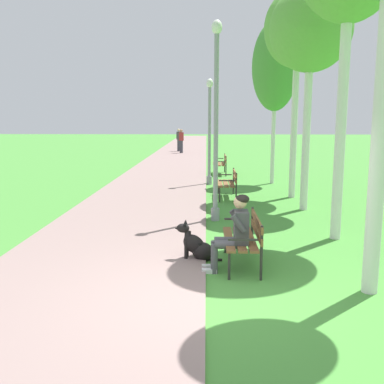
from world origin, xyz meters
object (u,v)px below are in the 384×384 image
object	(u,v)px
lamp_post_mid	(209,131)
pedestrian_distant	(181,141)
birch_tree_fifth	(275,67)
person_seated_on_near_bench	(234,230)
park_bench_mid	(229,181)
birch_tree_fourth	(298,30)
birch_tree_third	(311,30)
park_bench_far	(221,163)
pedestrian_further_distant	(179,140)
lamp_post_near	(216,120)
dog_black	(197,246)
park_bench_near	(245,235)

from	to	relation	value
lamp_post_mid	pedestrian_distant	size ratio (longest dim) A/B	2.30
birch_tree_fifth	person_seated_on_near_bench	bearing A→B (deg)	-101.67
park_bench_mid	birch_tree_fourth	distance (m)	4.87
birch_tree_third	park_bench_far	bearing A→B (deg)	104.77
park_bench_far	birch_tree_third	xyz separation A→B (m)	(1.96, -7.45, 4.08)
birch_tree_third	pedestrian_further_distant	world-z (taller)	birch_tree_third
person_seated_on_near_bench	lamp_post_near	bearing A→B (deg)	93.60
person_seated_on_near_bench	birch_tree_third	size ratio (longest dim) A/B	0.22
person_seated_on_near_bench	birch_tree_fourth	world-z (taller)	birch_tree_fourth
person_seated_on_near_bench	pedestrian_further_distant	distance (m)	25.32
park_bench_far	pedestrian_distant	world-z (taller)	pedestrian_distant
lamp_post_near	birch_tree_fifth	xyz separation A→B (m)	(2.24, 6.18, 1.86)
lamp_post_near	lamp_post_mid	xyz separation A→B (m)	(-0.11, 5.83, -0.40)
dog_black	person_seated_on_near_bench	bearing A→B (deg)	-42.15
park_bench_mid	dog_black	world-z (taller)	park_bench_mid
pedestrian_further_distant	lamp_post_near	bearing A→B (deg)	-84.19
lamp_post_near	pedestrian_distant	size ratio (longest dim) A/B	2.78
park_bench_far	pedestrian_further_distant	size ratio (longest dim) A/B	0.91
park_bench_near	park_bench_mid	xyz separation A→B (m)	(0.04, 6.32, 0.00)
park_bench_mid	park_bench_far	xyz separation A→B (m)	(-0.05, 5.76, 0.00)
park_bench_mid	pedestrian_further_distant	distance (m)	18.76
lamp_post_mid	person_seated_on_near_bench	bearing A→B (deg)	-87.96
lamp_post_near	birch_tree_fifth	distance (m)	6.84
park_bench_far	lamp_post_mid	bearing A→B (deg)	-100.15
park_bench_near	birch_tree_fourth	size ratio (longest dim) A/B	0.24
park_bench_near	birch_tree_fourth	world-z (taller)	birch_tree_fourth
person_seated_on_near_bench	lamp_post_near	world-z (taller)	lamp_post_near
pedestrian_distant	pedestrian_further_distant	bearing A→B (deg)	99.78
park_bench_mid	pedestrian_distant	distance (m)	17.17
park_bench_mid	person_seated_on_near_bench	size ratio (longest dim) A/B	1.20
birch_tree_fourth	birch_tree_fifth	xyz separation A→B (m)	(-0.19, 2.93, -0.73)
lamp_post_near	pedestrian_further_distant	world-z (taller)	lamp_post_near
park_bench_mid	park_bench_far	world-z (taller)	same
lamp_post_mid	birch_tree_third	bearing A→B (deg)	-60.79
pedestrian_further_distant	pedestrian_distant	bearing A→B (deg)	-80.22
park_bench_near	park_bench_mid	bearing A→B (deg)	89.65
lamp_post_near	lamp_post_mid	size ratio (longest dim) A/B	1.21
pedestrian_distant	pedestrian_further_distant	size ratio (longest dim) A/B	1.00
person_seated_on_near_bench	pedestrian_further_distant	bearing A→B (deg)	95.49
park_bench_mid	lamp_post_near	world-z (taller)	lamp_post_near
park_bench_far	birch_tree_fourth	world-z (taller)	birch_tree_fourth
park_bench_mid	dog_black	distance (m)	6.15
birch_tree_fifth	lamp_post_mid	bearing A→B (deg)	-171.56
lamp_post_near	lamp_post_mid	bearing A→B (deg)	91.08
dog_black	birch_tree_third	size ratio (longest dim) A/B	0.15
pedestrian_further_distant	birch_tree_fourth	bearing A→B (deg)	-75.87
birch_tree_fifth	pedestrian_further_distant	distance (m)	16.42
birch_tree_fifth	pedestrian_distant	xyz separation A→B (m)	(-4.17, 13.87, -3.39)
park_bench_mid	birch_tree_fourth	world-z (taller)	birch_tree_fourth
park_bench_near	dog_black	distance (m)	0.88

